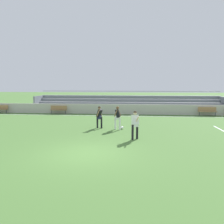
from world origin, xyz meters
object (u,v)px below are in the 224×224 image
(bleacher_stand, at_px, (128,103))
(bench_near_bin, at_px, (207,111))
(player_dark_challenging, at_px, (99,115))
(soccer_ball, at_px, (122,128))
(bench_far_right, at_px, (0,108))
(bench_far_left, at_px, (58,109))
(player_dark_wide_right, at_px, (118,116))
(player_white_wide_left, at_px, (135,123))

(bleacher_stand, bearing_deg, bench_near_bin, -19.52)
(player_dark_challenging, xyz_separation_m, soccer_ball, (1.67, -0.22, -0.84))
(bench_near_bin, bearing_deg, bench_far_right, 180.00)
(bench_far_left, xyz_separation_m, bench_near_bin, (15.56, 0.00, 0.00))
(bench_far_left, distance_m, bench_near_bin, 15.56)
(bleacher_stand, xyz_separation_m, bench_far_left, (-7.39, -2.90, -0.46))
(bench_far_left, xyz_separation_m, bench_far_right, (-6.71, 0.00, 0.00))
(bleacher_stand, height_order, player_dark_wide_right, bleacher_stand)
(player_dark_challenging, height_order, player_white_wide_left, player_white_wide_left)
(bench_far_right, height_order, player_white_wide_left, player_white_wide_left)
(bench_near_bin, relative_size, player_white_wide_left, 1.08)
(bleacher_stand, height_order, soccer_ball, bleacher_stand)
(bleacher_stand, bearing_deg, player_dark_wide_right, -92.03)
(bench_far_right, distance_m, player_white_wide_left, 18.31)
(bleacher_stand, height_order, bench_far_left, bleacher_stand)
(bleacher_stand, relative_size, soccer_ball, 98.99)
(bench_near_bin, bearing_deg, bleacher_stand, 160.48)
(bench_near_bin, relative_size, player_dark_challenging, 1.12)
(bench_far_right, bearing_deg, bleacher_stand, 11.62)
(bench_far_right, distance_m, bench_near_bin, 22.27)
(bleacher_stand, xyz_separation_m, bench_far_right, (-14.10, -2.90, -0.46))
(player_white_wide_left, height_order, soccer_ball, player_white_wide_left)
(bench_far_left, height_order, soccer_ball, bench_far_left)
(player_white_wide_left, bearing_deg, player_dark_challenging, 129.24)
(bench_far_right, distance_m, player_dark_challenging, 14.42)
(player_dark_challenging, relative_size, player_white_wide_left, 0.96)
(bleacher_stand, bearing_deg, bench_far_left, -158.57)
(bench_far_left, xyz_separation_m, soccer_ball, (7.32, -7.64, -0.44))
(bench_far_right, distance_m, player_dark_wide_right, 15.81)
(bleacher_stand, distance_m, player_white_wide_left, 13.51)
(bench_far_left, height_order, player_dark_wide_right, player_dark_wide_right)
(player_dark_challenging, bearing_deg, bench_far_left, 127.24)
(player_dark_wide_right, distance_m, player_dark_challenging, 1.43)
(bench_far_right, relative_size, player_dark_wide_right, 1.08)
(player_dark_challenging, bearing_deg, player_white_wide_left, -50.76)
(soccer_ball, bearing_deg, bleacher_stand, 89.62)
(bench_far_right, relative_size, bench_near_bin, 1.00)
(bench_far_right, height_order, soccer_ball, bench_far_right)
(bleacher_stand, height_order, bench_far_right, bleacher_stand)
(bench_far_left, relative_size, soccer_ball, 8.18)
(bench_far_left, relative_size, player_dark_challenging, 1.12)
(player_dark_wide_right, bearing_deg, bench_far_right, 150.26)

